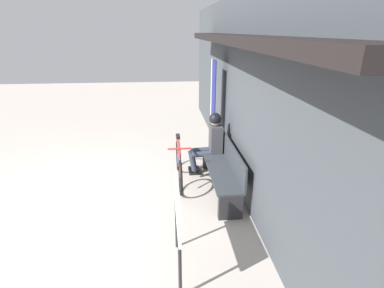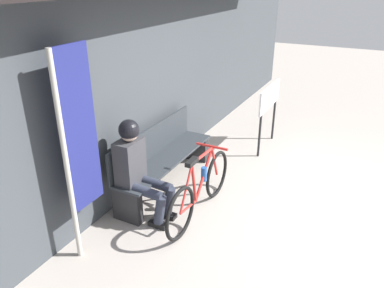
{
  "view_description": "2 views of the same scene",
  "coord_description": "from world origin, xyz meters",
  "px_view_note": "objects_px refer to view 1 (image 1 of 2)",
  "views": [
    {
      "loc": [
        4.46,
        1.5,
        2.61
      ],
      "look_at": [
        -0.31,
        1.95,
        0.79
      ],
      "focal_mm": 28.0,
      "sensor_mm": 36.0,
      "label": 1
    },
    {
      "loc": [
        -3.85,
        0.12,
        2.61
      ],
      "look_at": [
        -0.21,
        1.99,
        0.75
      ],
      "focal_mm": 35.0,
      "sensor_mm": 36.0,
      "label": 2
    }
  ],
  "objects_px": {
    "person_seated": "(211,139)",
    "signboard": "(177,211)",
    "park_bench_near": "(223,169)",
    "bicycle": "(179,164)",
    "banner_pole": "(213,103)"
  },
  "relations": [
    {
      "from": "park_bench_near",
      "to": "person_seated",
      "type": "bearing_deg",
      "value": -170.83
    },
    {
      "from": "person_seated",
      "to": "signboard",
      "type": "bearing_deg",
      "value": -16.57
    },
    {
      "from": "signboard",
      "to": "bicycle",
      "type": "bearing_deg",
      "value": 176.67
    },
    {
      "from": "park_bench_near",
      "to": "signboard",
      "type": "distance_m",
      "value": 2.05
    },
    {
      "from": "bicycle",
      "to": "banner_pole",
      "type": "distance_m",
      "value": 1.56
    },
    {
      "from": "bicycle",
      "to": "banner_pole",
      "type": "bearing_deg",
      "value": 143.56
    },
    {
      "from": "banner_pole",
      "to": "signboard",
      "type": "xyz_separation_m",
      "value": [
        3.24,
        -0.9,
        -0.43
      ]
    },
    {
      "from": "park_bench_near",
      "to": "signboard",
      "type": "xyz_separation_m",
      "value": [
        1.82,
        -0.87,
        0.39
      ]
    },
    {
      "from": "park_bench_near",
      "to": "signboard",
      "type": "height_order",
      "value": "signboard"
    },
    {
      "from": "person_seated",
      "to": "signboard",
      "type": "relative_size",
      "value": 1.14
    },
    {
      "from": "person_seated",
      "to": "banner_pole",
      "type": "bearing_deg",
      "value": 168.55
    },
    {
      "from": "person_seated",
      "to": "signboard",
      "type": "height_order",
      "value": "person_seated"
    },
    {
      "from": "bicycle",
      "to": "person_seated",
      "type": "relative_size",
      "value": 1.32
    },
    {
      "from": "signboard",
      "to": "banner_pole",
      "type": "bearing_deg",
      "value": 164.53
    },
    {
      "from": "park_bench_near",
      "to": "banner_pole",
      "type": "distance_m",
      "value": 1.65
    }
  ]
}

